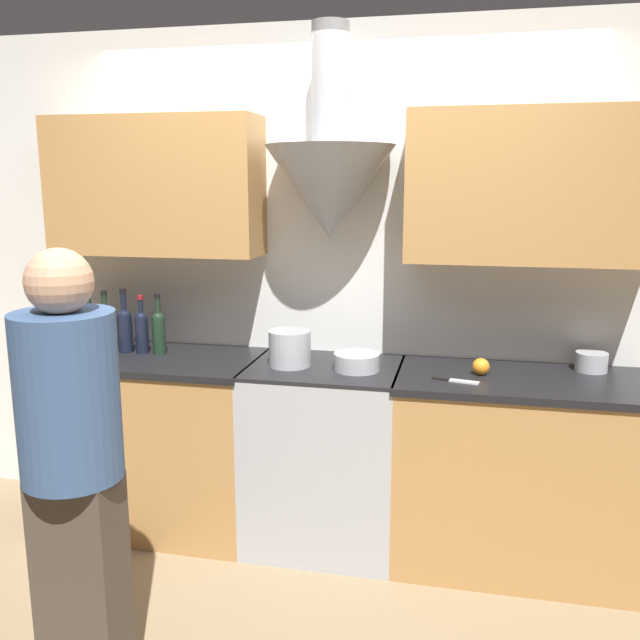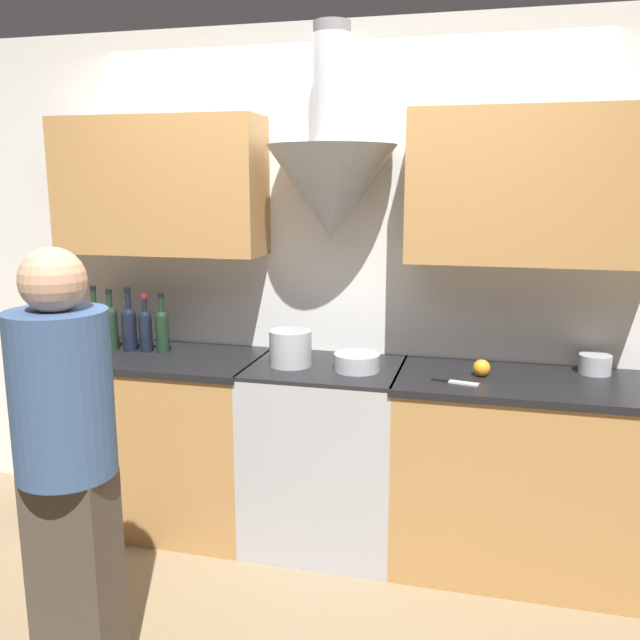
% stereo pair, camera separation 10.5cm
% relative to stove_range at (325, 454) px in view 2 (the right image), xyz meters
% --- Properties ---
extents(ground_plane, '(12.00, 12.00, 0.00)m').
position_rel_stove_range_xyz_m(ground_plane, '(0.00, -0.35, -0.47)').
color(ground_plane, '#847051').
extents(wall_back, '(8.40, 0.63, 2.60)m').
position_rel_stove_range_xyz_m(wall_back, '(0.00, 0.26, 1.00)').
color(wall_back, white).
rests_on(wall_back, ground_plane).
extents(counter_left, '(1.13, 0.62, 0.94)m').
position_rel_stove_range_xyz_m(counter_left, '(-0.92, -0.00, -0.00)').
color(counter_left, '#B27F47').
rests_on(counter_left, ground_plane).
extents(counter_right, '(1.15, 0.62, 0.94)m').
position_rel_stove_range_xyz_m(counter_right, '(0.94, -0.00, -0.00)').
color(counter_right, '#B27F47').
rests_on(counter_right, ground_plane).
extents(stove_range, '(0.74, 0.60, 0.94)m').
position_rel_stove_range_xyz_m(stove_range, '(0.00, 0.00, 0.00)').
color(stove_range, '#A8AAAF').
rests_on(stove_range, ground_plane).
extents(wine_bottle_0, '(0.08, 0.08, 0.35)m').
position_rel_stove_range_xyz_m(wine_bottle_0, '(-1.40, 0.05, 0.60)').
color(wine_bottle_0, black).
rests_on(wine_bottle_0, counter_left).
extents(wine_bottle_1, '(0.07, 0.07, 0.34)m').
position_rel_stove_range_xyz_m(wine_bottle_1, '(-1.29, 0.05, 0.61)').
color(wine_bottle_1, black).
rests_on(wine_bottle_1, counter_left).
extents(wine_bottle_2, '(0.08, 0.08, 0.33)m').
position_rel_stove_range_xyz_m(wine_bottle_2, '(-1.20, 0.04, 0.60)').
color(wine_bottle_2, black).
rests_on(wine_bottle_2, counter_left).
extents(wine_bottle_3, '(0.08, 0.08, 0.34)m').
position_rel_stove_range_xyz_m(wine_bottle_3, '(-1.09, 0.05, 0.60)').
color(wine_bottle_3, black).
rests_on(wine_bottle_3, counter_left).
extents(wine_bottle_4, '(0.07, 0.07, 0.31)m').
position_rel_stove_range_xyz_m(wine_bottle_4, '(-0.99, 0.05, 0.59)').
color(wine_bottle_4, black).
rests_on(wine_bottle_4, counter_left).
extents(wine_bottle_5, '(0.07, 0.07, 0.32)m').
position_rel_stove_range_xyz_m(wine_bottle_5, '(-0.90, 0.05, 0.59)').
color(wine_bottle_5, black).
rests_on(wine_bottle_5, counter_left).
extents(stock_pot, '(0.21, 0.21, 0.17)m').
position_rel_stove_range_xyz_m(stock_pot, '(-0.17, -0.03, 0.55)').
color(stock_pot, '#A8AAAF').
rests_on(stock_pot, stove_range).
extents(mixing_bowl, '(0.22, 0.22, 0.08)m').
position_rel_stove_range_xyz_m(mixing_bowl, '(0.17, -0.04, 0.50)').
color(mixing_bowl, '#A8AAAF').
rests_on(mixing_bowl, stove_range).
extents(orange_fruit, '(0.08, 0.08, 0.08)m').
position_rel_stove_range_xyz_m(orange_fruit, '(0.75, 0.00, 0.50)').
color(orange_fruit, orange).
rests_on(orange_fruit, counter_right).
extents(saucepan, '(0.15, 0.15, 0.09)m').
position_rel_stove_range_xyz_m(saucepan, '(1.26, 0.18, 0.51)').
color(saucepan, '#A8AAAF').
rests_on(saucepan, counter_right).
extents(chefs_knife, '(0.22, 0.07, 0.01)m').
position_rel_stove_range_xyz_m(chefs_knife, '(0.64, -0.14, 0.47)').
color(chefs_knife, silver).
rests_on(chefs_knife, counter_right).
extents(person_foreground_left, '(0.34, 0.34, 1.62)m').
position_rel_stove_range_xyz_m(person_foreground_left, '(-0.62, -1.22, 0.42)').
color(person_foreground_left, '#473D33').
rests_on(person_foreground_left, ground_plane).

